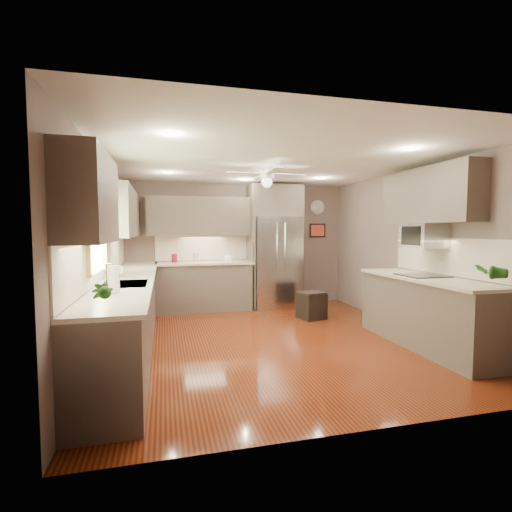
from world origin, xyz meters
name	(u,v)px	position (x,y,z in m)	size (l,w,h in m)	color
floor	(272,339)	(0.00, 0.00, 0.00)	(5.00, 5.00, 0.00)	#451609
ceiling	(273,162)	(0.00, 0.00, 2.50)	(5.00, 5.00, 0.00)	white
wall_back	(238,245)	(0.00, 2.50, 1.25)	(4.50, 4.50, 0.00)	#6A5650
wall_front	(367,271)	(0.00, -2.50, 1.25)	(4.50, 4.50, 0.00)	#6A5650
wall_left	(101,255)	(-2.25, 0.00, 1.25)	(5.00, 5.00, 0.00)	#6A5650
wall_right	(411,250)	(2.25, 0.00, 1.25)	(5.00, 5.00, 0.00)	#6A5650
canister_a	(174,258)	(-1.29, 2.25, 1.02)	(0.11, 0.11, 0.17)	maroon
canister_c	(196,257)	(-0.89, 2.24, 1.03)	(0.11, 0.11, 0.19)	tan
soap_bottle	(119,269)	(-2.06, 0.14, 1.04)	(0.09, 0.09, 0.20)	white
potted_plant_left	(101,291)	(-1.95, -1.99, 1.09)	(0.16, 0.11, 0.31)	#245F1B
potted_plant_right	(490,272)	(1.92, -1.76, 1.11)	(0.19, 0.15, 0.34)	#245F1B
bowl	(229,260)	(-0.24, 2.23, 0.96)	(0.20, 0.20, 0.05)	tan
left_run	(128,311)	(-1.95, 0.15, 0.48)	(0.65, 4.70, 1.45)	#51433B
back_run	(205,285)	(-0.72, 2.20, 0.48)	(1.85, 0.65, 1.45)	#51433B
uppers	(213,210)	(-0.74, 0.71, 1.87)	(4.50, 4.70, 0.95)	#51433B
window	(96,231)	(-2.22, -0.50, 1.55)	(0.05, 1.12, 0.92)	#BFF2B2
sink	(125,286)	(-1.93, -0.50, 0.91)	(0.50, 0.70, 0.32)	silver
refrigerator	(275,248)	(0.70, 2.16, 1.19)	(1.06, 0.75, 2.45)	silver
right_run	(428,310)	(1.93, -0.80, 0.48)	(0.70, 2.20, 1.45)	#51433B
microwave	(424,236)	(2.03, -0.55, 1.48)	(0.43, 0.55, 0.34)	silver
ceiling_fan	(267,177)	(0.00, 0.30, 2.33)	(1.18, 1.18, 0.32)	white
recessed_lights	(262,167)	(-0.04, 0.40, 2.49)	(2.84, 3.14, 0.01)	white
wall_clock	(318,207)	(1.75, 2.48, 2.05)	(0.30, 0.03, 0.30)	white
framed_print	(317,230)	(1.75, 2.48, 1.55)	(0.36, 0.03, 0.30)	black
stool	(311,305)	(1.02, 1.03, 0.24)	(0.49, 0.49, 0.48)	black
paper_towel	(114,279)	(-1.97, -1.15, 1.08)	(0.11, 0.11, 0.28)	white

